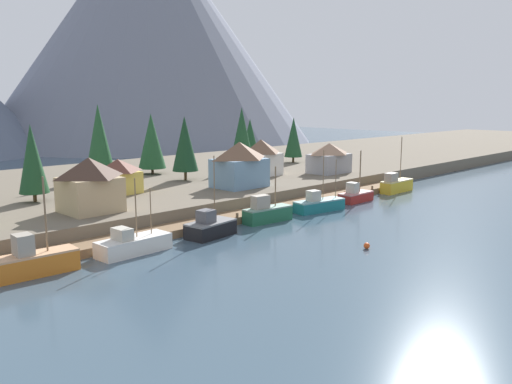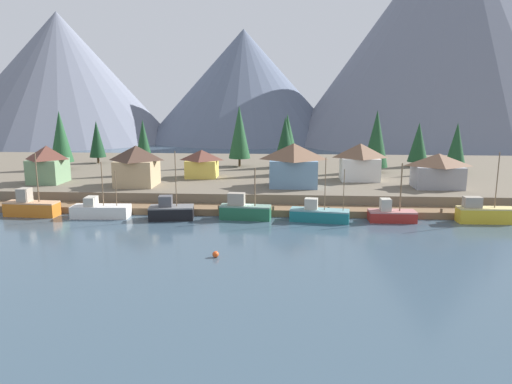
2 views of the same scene
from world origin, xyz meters
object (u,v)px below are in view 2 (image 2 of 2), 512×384
(fishing_boat_red, at_px, (391,214))
(fishing_boat_teal, at_px, (319,214))
(fishing_boat_green, at_px, (244,210))
(conifer_mid_right, at_px, (418,142))
(conifer_back_left, at_px, (376,139))
(conifer_mid_left, at_px, (143,144))
(house_grey, at_px, (438,170))
(conifer_back_right, at_px, (239,132))
(conifer_near_left, at_px, (285,142))
(fishing_boat_orange, at_px, (31,207))
(fishing_boat_black, at_px, (171,211))
(house_blue, at_px, (293,164))
(conifer_centre, at_px, (456,145))
(fishing_boat_white, at_px, (100,210))
(conifer_far_right, at_px, (61,136))
(house_yellow, at_px, (202,163))
(house_white, at_px, (360,161))
(conifer_far_left, at_px, (287,138))
(fishing_boat_yellow, at_px, (484,213))
(channel_buoy, at_px, (216,254))
(house_green, at_px, (48,164))
(house_tan, at_px, (137,165))
(conifer_near_right, at_px, (97,139))

(fishing_boat_red, bearing_deg, fishing_boat_teal, -177.22)
(fishing_boat_green, relative_size, conifer_mid_right, 0.78)
(conifer_back_left, bearing_deg, fishing_boat_teal, -113.26)
(conifer_mid_left, bearing_deg, fishing_boat_red, -29.10)
(house_grey, height_order, conifer_back_right, conifer_back_right)
(conifer_near_left, bearing_deg, conifer_mid_right, 24.90)
(fishing_boat_teal, xyz_separation_m, conifer_back_right, (-14.89, 37.20, 8.94))
(fishing_boat_orange, distance_m, conifer_mid_left, 26.60)
(fishing_boat_black, distance_m, house_blue, 22.84)
(conifer_centre, bearing_deg, fishing_boat_white, -153.50)
(conifer_far_right, bearing_deg, fishing_boat_green, -35.92)
(fishing_boat_teal, bearing_deg, fishing_boat_black, -170.68)
(fishing_boat_white, xyz_separation_m, house_yellow, (11.14, 21.57, 4.12))
(house_white, bearing_deg, conifer_mid_right, 50.68)
(fishing_boat_red, xyz_separation_m, house_yellow, (-30.59, 21.22, 4.12))
(fishing_boat_red, bearing_deg, conifer_back_left, 84.02)
(house_yellow, distance_m, conifer_back_left, 34.92)
(house_grey, distance_m, conifer_near_left, 28.10)
(fishing_boat_orange, xyz_separation_m, fishing_boat_white, (10.51, -0.26, -0.31))
(fishing_boat_black, height_order, conifer_far_left, conifer_far_left)
(fishing_boat_yellow, relative_size, channel_buoy, 14.10)
(conifer_mid_right, xyz_separation_m, conifer_far_left, (-28.20, -2.49, 0.85))
(house_blue, distance_m, conifer_far_right, 50.59)
(house_yellow, distance_m, house_blue, 18.90)
(house_blue, xyz_separation_m, house_grey, (23.72, 0.29, -0.79))
(fishing_boat_green, bearing_deg, house_green, 163.64)
(conifer_back_left, relative_size, conifer_far_left, 1.09)
(house_green, distance_m, conifer_near_left, 42.95)
(fishing_boat_teal, height_order, fishing_boat_yellow, fishing_boat_yellow)
(house_blue, relative_size, house_tan, 1.20)
(house_green, bearing_deg, conifer_far_left, 28.13)
(fishing_boat_white, distance_m, conifer_far_left, 45.91)
(fishing_boat_white, bearing_deg, fishing_boat_green, -1.80)
(house_grey, height_order, conifer_near_right, conifer_near_right)
(house_green, height_order, conifer_back_right, conifer_back_right)
(conifer_back_right, bearing_deg, house_green, -143.75)
(channel_buoy, bearing_deg, conifer_near_left, 80.32)
(conifer_far_left, bearing_deg, fishing_boat_black, -114.26)
(conifer_far_left, bearing_deg, house_grey, -42.48)
(conifer_near_left, bearing_deg, conifer_back_left, 14.89)
(conifer_back_right, distance_m, conifer_far_right, 37.04)
(fishing_boat_red, bearing_deg, conifer_near_left, 120.66)
(house_blue, xyz_separation_m, conifer_mid_left, (-28.60, 10.54, 2.23))
(house_green, relative_size, conifer_mid_left, 0.61)
(house_yellow, xyz_separation_m, conifer_back_left, (33.55, 8.76, 4.08))
(conifer_near_left, xyz_separation_m, conifer_far_right, (-46.25, 4.22, 0.53))
(conifer_mid_left, bearing_deg, conifer_near_right, 133.84)
(conifer_near_left, bearing_deg, house_green, -164.43)
(conifer_back_right, height_order, conifer_centre, conifer_back_right)
(house_tan, relative_size, conifer_centre, 0.68)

